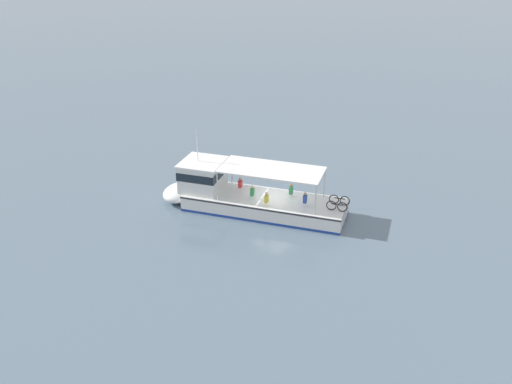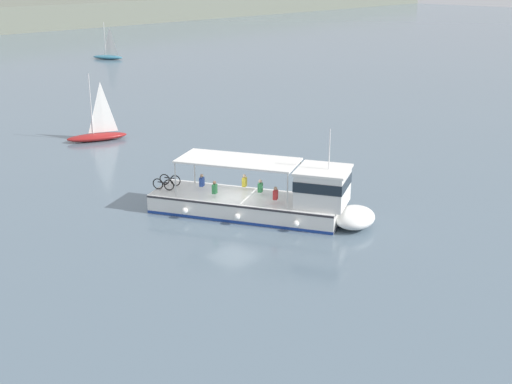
% 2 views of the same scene
% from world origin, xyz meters
% --- Properties ---
extents(ground_plane, '(400.00, 400.00, 0.00)m').
position_xyz_m(ground_plane, '(0.00, 0.00, 0.00)').
color(ground_plane, slate).
extents(ferry_main, '(8.24, 12.81, 5.32)m').
position_xyz_m(ferry_main, '(1.40, -1.81, 1.02)').
color(ferry_main, white).
rests_on(ferry_main, ground).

